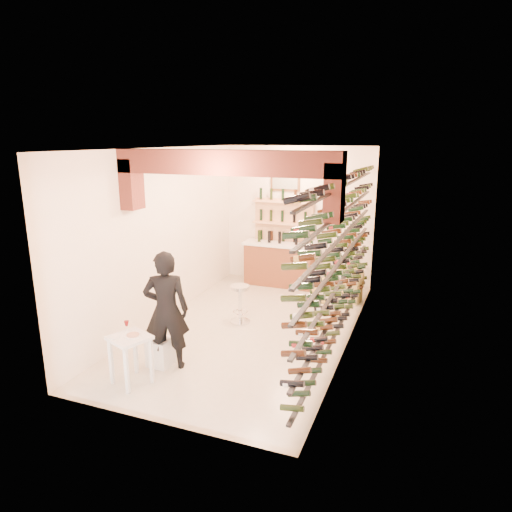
{
  "coord_description": "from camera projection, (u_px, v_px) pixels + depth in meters",
  "views": [
    {
      "loc": [
        2.83,
        -7.1,
        3.37
      ],
      "look_at": [
        0.0,
        0.3,
        1.3
      ],
      "focal_mm": 31.85,
      "sensor_mm": 36.0,
      "label": 1
    }
  ],
  "objects": [
    {
      "name": "back_counter",
      "position": [
        280.0,
        263.0,
        10.6
      ],
      "size": [
        1.7,
        0.62,
        1.29
      ],
      "color": "brown",
      "rests_on": "ground"
    },
    {
      "name": "crate_upper",
      "position": [
        349.0,
        280.0,
        9.55
      ],
      "size": [
        0.61,
        0.49,
        0.31
      ],
      "primitive_type": "cube",
      "rotation": [
        0.0,
        0.0,
        -0.24
      ],
      "color": "tan",
      "rests_on": "crate_lower"
    },
    {
      "name": "crate_lower",
      "position": [
        348.0,
        294.0,
        9.63
      ],
      "size": [
        0.57,
        0.45,
        0.31
      ],
      "primitive_type": "cube",
      "rotation": [
        0.0,
        0.0,
        -0.19
      ],
      "color": "tan",
      "rests_on": "ground"
    },
    {
      "name": "person",
      "position": [
        166.0,
        310.0,
        6.68
      ],
      "size": [
        0.78,
        0.66,
        1.81
      ],
      "primitive_type": "imported",
      "rotation": [
        0.0,
        0.0,
        3.55
      ],
      "color": "black",
      "rests_on": "ground"
    },
    {
      "name": "wine_rack",
      "position": [
        338.0,
        254.0,
        7.32
      ],
      "size": [
        0.32,
        5.7,
        2.56
      ],
      "color": "black",
      "rests_on": "ground"
    },
    {
      "name": "chrome_barstool",
      "position": [
        240.0,
        301.0,
        8.45
      ],
      "size": [
        0.37,
        0.37,
        0.72
      ],
      "rotation": [
        0.0,
        0.0,
        0.38
      ],
      "color": "silver",
      "rests_on": "ground"
    },
    {
      "name": "white_stool",
      "position": [
        161.0,
        352.0,
        6.9
      ],
      "size": [
        0.35,
        0.35,
        0.42
      ],
      "primitive_type": "cube",
      "rotation": [
        0.0,
        0.0,
        -0.03
      ],
      "color": "white",
      "rests_on": "ground"
    },
    {
      "name": "tasting_table",
      "position": [
        130.0,
        345.0,
        6.3
      ],
      "size": [
        0.64,
        0.64,
        0.86
      ],
      "rotation": [
        0.0,
        0.0,
        -0.38
      ],
      "color": "white",
      "rests_on": "ground"
    },
    {
      "name": "room_shell",
      "position": [
        244.0,
        208.0,
        7.44
      ],
      "size": [
        3.52,
        6.02,
        3.21
      ],
      "color": "white",
      "rests_on": "ground"
    },
    {
      "name": "ground",
      "position": [
        250.0,
        329.0,
        8.24
      ],
      "size": [
        6.0,
        6.0,
        0.0
      ],
      "primitive_type": "plane",
      "color": "beige",
      "rests_on": "ground"
    },
    {
      "name": "back_shelving",
      "position": [
        283.0,
        234.0,
        10.66
      ],
      "size": [
        1.4,
        0.31,
        2.73
      ],
      "color": "#E3AD80",
      "rests_on": "ground"
    }
  ]
}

